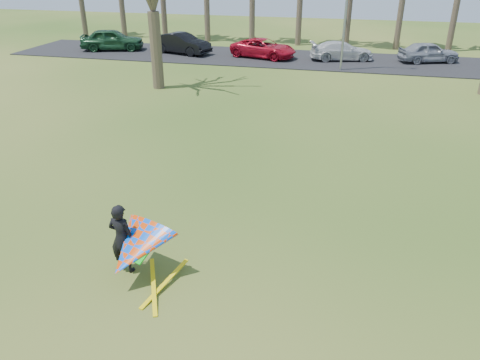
% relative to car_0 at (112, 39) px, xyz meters
% --- Properties ---
extents(ground, '(100.00, 100.00, 0.00)m').
position_rel_car_0_xyz_m(ground, '(16.00, -24.85, -0.89)').
color(ground, '#18470F').
rests_on(ground, ground).
extents(parking_strip, '(46.00, 7.00, 0.06)m').
position_rel_car_0_xyz_m(parking_strip, '(16.00, 0.15, -0.86)').
color(parking_strip, black).
rests_on(parking_strip, ground).
extents(car_0, '(5.21, 3.26, 1.65)m').
position_rel_car_0_xyz_m(car_0, '(0.00, 0.00, 0.00)').
color(car_0, '#1A4124').
rests_on(car_0, parking_strip).
extents(car_1, '(4.88, 2.87, 1.52)m').
position_rel_car_0_xyz_m(car_1, '(5.86, -0.03, -0.07)').
color(car_1, black).
rests_on(car_1, parking_strip).
extents(car_2, '(5.28, 3.49, 1.35)m').
position_rel_car_0_xyz_m(car_2, '(12.23, -0.03, -0.15)').
color(car_2, '#B60E22').
rests_on(car_2, parking_strip).
extents(car_3, '(4.81, 2.94, 1.30)m').
position_rel_car_0_xyz_m(car_3, '(17.89, 0.40, -0.18)').
color(car_3, silver).
rests_on(car_3, parking_strip).
extents(car_4, '(4.44, 2.94, 1.41)m').
position_rel_car_0_xyz_m(car_4, '(23.88, 1.07, -0.12)').
color(car_4, gray).
rests_on(car_4, parking_strip).
extents(kite_flyer, '(2.13, 2.39, 2.02)m').
position_rel_car_0_xyz_m(kite_flyer, '(14.32, -26.44, -0.03)').
color(kite_flyer, black).
rests_on(kite_flyer, ground).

